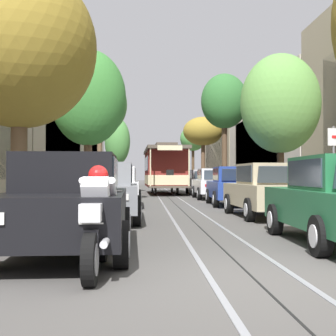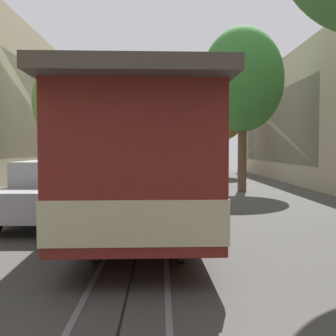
# 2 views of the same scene
# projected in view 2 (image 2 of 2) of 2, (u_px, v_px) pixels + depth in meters

# --- Properties ---
(ground_plane) EXTENTS (165.06, 165.06, 0.00)m
(ground_plane) POSITION_uv_depth(u_px,v_px,m) (140.00, 240.00, 8.78)
(ground_plane) COLOR #4C4947
(parked_car_black_near_left) EXTENTS (2.08, 4.40, 1.58)m
(parked_car_black_near_left) POSITION_uv_depth(u_px,v_px,m) (188.00, 163.00, 33.22)
(parked_car_black_near_left) COLOR black
(parked_car_black_near_left) RESTS_ON ground
(parked_car_grey_second_left) EXTENTS (2.06, 4.39, 1.58)m
(parked_car_grey_second_left) POSITION_uv_depth(u_px,v_px,m) (191.00, 165.00, 28.08)
(parked_car_grey_second_left) COLOR slate
(parked_car_grey_second_left) RESTS_ON ground
(parked_car_white_mid_left) EXTENTS (2.03, 4.38, 1.58)m
(parked_car_white_mid_left) POSITION_uv_depth(u_px,v_px,m) (199.00, 169.00, 22.24)
(parked_car_white_mid_left) COLOR silver
(parked_car_white_mid_left) RESTS_ON ground
(parked_car_green_near_right) EXTENTS (2.06, 4.39, 1.58)m
(parked_car_green_near_right) POSITION_uv_depth(u_px,v_px,m) (127.00, 163.00, 32.52)
(parked_car_green_near_right) COLOR #1E6038
(parked_car_green_near_right) RESTS_ON ground
(parked_car_beige_second_right) EXTENTS (2.08, 4.40, 1.58)m
(parked_car_beige_second_right) POSITION_uv_depth(u_px,v_px,m) (119.00, 166.00, 27.07)
(parked_car_beige_second_right) COLOR #C1B28E
(parked_car_beige_second_right) RESTS_ON ground
(parked_car_blue_mid_right) EXTENTS (2.10, 4.40, 1.58)m
(parked_car_blue_mid_right) POSITION_uv_depth(u_px,v_px,m) (108.00, 170.00, 21.69)
(parked_car_blue_mid_right) COLOR #233D93
(parked_car_blue_mid_right) RESTS_ON ground
(parked_car_white_fourth_right) EXTENTS (2.03, 4.37, 1.58)m
(parked_car_white_fourth_right) POSITION_uv_depth(u_px,v_px,m) (91.00, 177.00, 16.36)
(parked_car_white_fourth_right) COLOR silver
(parked_car_white_fourth_right) RESTS_ON ground
(parked_car_silver_fifth_right) EXTENTS (2.04, 4.38, 1.58)m
(parked_car_silver_fifth_right) POSITION_uv_depth(u_px,v_px,m) (50.00, 192.00, 10.76)
(parked_car_silver_fifth_right) COLOR #B7B7BC
(parked_car_silver_fifth_right) RESTS_ON ground
(street_tree_kerb_left_near) EXTENTS (3.80, 4.03, 6.44)m
(street_tree_kerb_left_near) POSITION_uv_depth(u_px,v_px,m) (219.00, 112.00, 28.95)
(street_tree_kerb_left_near) COLOR brown
(street_tree_kerb_left_near) RESTS_ON ground
(street_tree_kerb_left_second) EXTENTS (3.58, 2.93, 7.22)m
(street_tree_kerb_left_second) POSITION_uv_depth(u_px,v_px,m) (243.00, 80.00, 18.33)
(street_tree_kerb_left_second) COLOR brown
(street_tree_kerb_left_second) RESTS_ON ground
(street_tree_kerb_right_near) EXTENTS (3.82, 4.02, 6.18)m
(street_tree_kerb_right_near) POSITION_uv_depth(u_px,v_px,m) (105.00, 121.00, 32.67)
(street_tree_kerb_right_near) COLOR brown
(street_tree_kerb_right_near) RESTS_ON ground
(street_tree_kerb_right_second) EXTENTS (3.35, 3.11, 6.35)m
(street_tree_kerb_right_second) POSITION_uv_depth(u_px,v_px,m) (66.00, 102.00, 21.20)
(street_tree_kerb_right_second) COLOR #4C3826
(street_tree_kerb_right_second) RESTS_ON ground
(cable_car_trolley) EXTENTS (2.81, 9.17, 3.28)m
(cable_car_trolley) POSITION_uv_depth(u_px,v_px,m) (141.00, 160.00, 9.07)
(cable_car_trolley) COLOR maroon
(cable_car_trolley) RESTS_ON ground
(motorcycle_with_rider) EXTENTS (0.56, 1.99, 1.37)m
(motorcycle_with_rider) POSITION_uv_depth(u_px,v_px,m) (179.00, 164.00, 34.87)
(motorcycle_with_rider) COLOR black
(motorcycle_with_rider) RESTS_ON ground
(pedestrian_on_right_pavement) EXTENTS (0.55, 0.35, 1.72)m
(pedestrian_on_right_pavement) POSITION_uv_depth(u_px,v_px,m) (44.00, 169.00, 19.08)
(pedestrian_on_right_pavement) COLOR black
(pedestrian_on_right_pavement) RESTS_ON ground
(street_sign_post) EXTENTS (0.36, 0.09, 2.59)m
(street_sign_post) POSITION_uv_depth(u_px,v_px,m) (97.00, 153.00, 28.08)
(street_sign_post) COLOR slate
(street_sign_post) RESTS_ON ground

